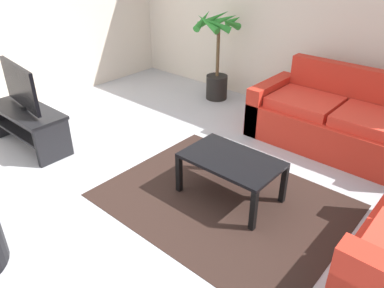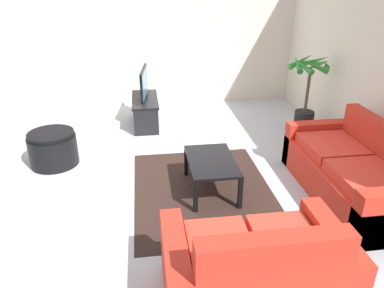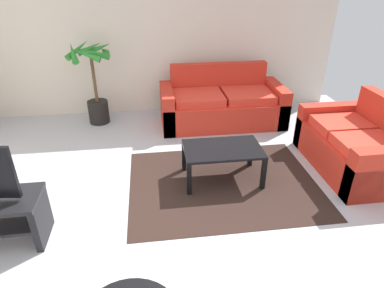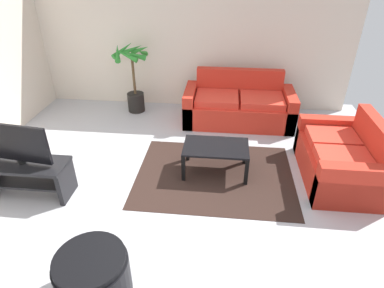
{
  "view_description": "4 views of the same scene",
  "coord_description": "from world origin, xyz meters",
  "px_view_note": "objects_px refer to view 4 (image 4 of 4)",
  "views": [
    {
      "loc": [
        2.23,
        -1.81,
        2.2
      ],
      "look_at": [
        0.3,
        0.39,
        0.58
      ],
      "focal_mm": 34.82,
      "sensor_mm": 36.0,
      "label": 1
    },
    {
      "loc": [
        4.44,
        -0.14,
        2.46
      ],
      "look_at": [
        0.48,
        0.41,
        0.61
      ],
      "focal_mm": 34.34,
      "sensor_mm": 36.0,
      "label": 2
    },
    {
      "loc": [
        -0.23,
        -2.65,
        2.27
      ],
      "look_at": [
        0.21,
        0.65,
        0.5
      ],
      "focal_mm": 31.05,
      "sensor_mm": 36.0,
      "label": 3
    },
    {
      "loc": [
        0.64,
        -3.21,
        2.75
      ],
      "look_at": [
        0.25,
        0.51,
        0.51
      ],
      "focal_mm": 30.3,
      "sensor_mm": 36.0,
      "label": 4
    }
  ],
  "objects_px": {
    "tv": "(16,143)",
    "coffee_table": "(216,150)",
    "potted_palm": "(134,81)",
    "ottoman": "(93,277)",
    "couch_loveseat": "(341,159)",
    "couch_main": "(238,107)",
    "tv_stand": "(26,174)"
  },
  "relations": [
    {
      "from": "tv_stand",
      "to": "tv",
      "type": "bearing_deg",
      "value": 83.33
    },
    {
      "from": "tv_stand",
      "to": "potted_palm",
      "type": "height_order",
      "value": "potted_palm"
    },
    {
      "from": "couch_loveseat",
      "to": "couch_main",
      "type": "bearing_deg",
      "value": 130.3
    },
    {
      "from": "couch_main",
      "to": "tv_stand",
      "type": "distance_m",
      "value": 3.63
    },
    {
      "from": "tv_stand",
      "to": "coffee_table",
      "type": "height_order",
      "value": "tv_stand"
    },
    {
      "from": "couch_loveseat",
      "to": "coffee_table",
      "type": "bearing_deg",
      "value": -178.72
    },
    {
      "from": "couch_loveseat",
      "to": "ottoman",
      "type": "xyz_separation_m",
      "value": [
        -2.71,
        -2.11,
        -0.06
      ]
    },
    {
      "from": "ottoman",
      "to": "couch_main",
      "type": "bearing_deg",
      "value": 70.02
    },
    {
      "from": "couch_loveseat",
      "to": "tv_stand",
      "type": "xyz_separation_m",
      "value": [
        -4.09,
        -0.78,
        0.02
      ]
    },
    {
      "from": "couch_loveseat",
      "to": "tv_stand",
      "type": "height_order",
      "value": "couch_loveseat"
    },
    {
      "from": "tv_stand",
      "to": "ottoman",
      "type": "bearing_deg",
      "value": -43.85
    },
    {
      "from": "tv_stand",
      "to": "couch_main",
      "type": "bearing_deg",
      "value": 41.21
    },
    {
      "from": "couch_main",
      "to": "ottoman",
      "type": "xyz_separation_m",
      "value": [
        -1.35,
        -3.72,
        -0.06
      ]
    },
    {
      "from": "couch_main",
      "to": "couch_loveseat",
      "type": "bearing_deg",
      "value": -49.7
    },
    {
      "from": "tv",
      "to": "coffee_table",
      "type": "height_order",
      "value": "tv"
    },
    {
      "from": "tv_stand",
      "to": "coffee_table",
      "type": "relative_size",
      "value": 1.22
    },
    {
      "from": "tv_stand",
      "to": "tv",
      "type": "xyz_separation_m",
      "value": [
        0.0,
        0.0,
        0.45
      ]
    },
    {
      "from": "tv_stand",
      "to": "ottoman",
      "type": "height_order",
      "value": "ottoman"
    },
    {
      "from": "tv",
      "to": "coffee_table",
      "type": "relative_size",
      "value": 0.96
    },
    {
      "from": "tv_stand",
      "to": "coffee_table",
      "type": "distance_m",
      "value": 2.5
    },
    {
      "from": "potted_palm",
      "to": "tv",
      "type": "bearing_deg",
      "value": -105.29
    },
    {
      "from": "couch_loveseat",
      "to": "ottoman",
      "type": "distance_m",
      "value": 3.44
    },
    {
      "from": "coffee_table",
      "to": "ottoman",
      "type": "xyz_separation_m",
      "value": [
        -1.01,
        -2.07,
        -0.13
      ]
    },
    {
      "from": "couch_main",
      "to": "tv_stand",
      "type": "height_order",
      "value": "couch_main"
    },
    {
      "from": "tv_stand",
      "to": "tv",
      "type": "height_order",
      "value": "tv"
    },
    {
      "from": "tv",
      "to": "couch_loveseat",
      "type": "bearing_deg",
      "value": 10.8
    },
    {
      "from": "coffee_table",
      "to": "couch_loveseat",
      "type": "bearing_deg",
      "value": 1.28
    },
    {
      "from": "couch_main",
      "to": "potted_palm",
      "type": "distance_m",
      "value": 2.05
    },
    {
      "from": "couch_loveseat",
      "to": "potted_palm",
      "type": "xyz_separation_m",
      "value": [
        -3.37,
        1.88,
        0.33
      ]
    },
    {
      "from": "couch_main",
      "to": "couch_loveseat",
      "type": "distance_m",
      "value": 2.11
    },
    {
      "from": "couch_main",
      "to": "tv",
      "type": "height_order",
      "value": "tv"
    },
    {
      "from": "couch_loveseat",
      "to": "potted_palm",
      "type": "relative_size",
      "value": 1.12
    }
  ]
}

